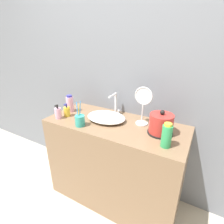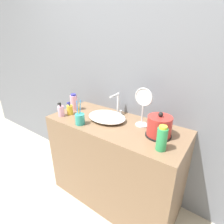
{
  "view_description": "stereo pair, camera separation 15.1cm",
  "coord_description": "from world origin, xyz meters",
  "px_view_note": "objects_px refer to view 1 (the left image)",
  "views": [
    {
      "loc": [
        0.65,
        -0.94,
        1.54
      ],
      "look_at": [
        -0.03,
        0.27,
        0.95
      ],
      "focal_mm": 28.0,
      "sensor_mm": 36.0,
      "label": 1
    },
    {
      "loc": [
        0.78,
        -0.86,
        1.54
      ],
      "look_at": [
        -0.03,
        0.27,
        0.95
      ],
      "focal_mm": 28.0,
      "sensor_mm": 36.0,
      "label": 2
    }
  ],
  "objects_px": {
    "faucet": "(115,103)",
    "mouthwash_bottle": "(58,113)",
    "toothbrush_cup": "(80,120)",
    "lotion_bottle": "(67,111)",
    "hand_cream_bottle": "(70,104)",
    "shampoo_bottle": "(167,136)",
    "vanity_mirror": "(143,103)",
    "electric_kettle": "(161,125)"
  },
  "relations": [
    {
      "from": "faucet",
      "to": "mouthwash_bottle",
      "type": "bearing_deg",
      "value": -139.34
    },
    {
      "from": "faucet",
      "to": "toothbrush_cup",
      "type": "bearing_deg",
      "value": -110.57
    },
    {
      "from": "toothbrush_cup",
      "to": "lotion_bottle",
      "type": "xyz_separation_m",
      "value": [
        -0.23,
        0.1,
        -0.0
      ]
    },
    {
      "from": "toothbrush_cup",
      "to": "lotion_bottle",
      "type": "bearing_deg",
      "value": 157.41
    },
    {
      "from": "shampoo_bottle",
      "to": "vanity_mirror",
      "type": "height_order",
      "value": "vanity_mirror"
    },
    {
      "from": "faucet",
      "to": "mouthwash_bottle",
      "type": "xyz_separation_m",
      "value": [
        -0.41,
        -0.35,
        -0.06
      ]
    },
    {
      "from": "electric_kettle",
      "to": "vanity_mirror",
      "type": "relative_size",
      "value": 0.6
    },
    {
      "from": "toothbrush_cup",
      "to": "hand_cream_bottle",
      "type": "bearing_deg",
      "value": 144.66
    },
    {
      "from": "faucet",
      "to": "lotion_bottle",
      "type": "distance_m",
      "value": 0.47
    },
    {
      "from": "faucet",
      "to": "mouthwash_bottle",
      "type": "distance_m",
      "value": 0.54
    },
    {
      "from": "lotion_bottle",
      "to": "vanity_mirror",
      "type": "distance_m",
      "value": 0.72
    },
    {
      "from": "faucet",
      "to": "hand_cream_bottle",
      "type": "xyz_separation_m",
      "value": [
        -0.43,
        -0.17,
        -0.04
      ]
    },
    {
      "from": "lotion_bottle",
      "to": "mouthwash_bottle",
      "type": "height_order",
      "value": "mouthwash_bottle"
    },
    {
      "from": "vanity_mirror",
      "to": "shampoo_bottle",
      "type": "bearing_deg",
      "value": -43.16
    },
    {
      "from": "toothbrush_cup",
      "to": "vanity_mirror",
      "type": "bearing_deg",
      "value": 33.14
    },
    {
      "from": "electric_kettle",
      "to": "mouthwash_bottle",
      "type": "relative_size",
      "value": 1.44
    },
    {
      "from": "shampoo_bottle",
      "to": "mouthwash_bottle",
      "type": "xyz_separation_m",
      "value": [
        -0.98,
        -0.02,
        -0.03
      ]
    },
    {
      "from": "hand_cream_bottle",
      "to": "vanity_mirror",
      "type": "xyz_separation_m",
      "value": [
        0.73,
        0.08,
        0.11
      ]
    },
    {
      "from": "mouthwash_bottle",
      "to": "hand_cream_bottle",
      "type": "xyz_separation_m",
      "value": [
        -0.02,
        0.19,
        0.03
      ]
    },
    {
      "from": "hand_cream_bottle",
      "to": "lotion_bottle",
      "type": "bearing_deg",
      "value": -62.96
    },
    {
      "from": "toothbrush_cup",
      "to": "lotion_bottle",
      "type": "height_order",
      "value": "toothbrush_cup"
    },
    {
      "from": "faucet",
      "to": "hand_cream_bottle",
      "type": "relative_size",
      "value": 1.23
    },
    {
      "from": "toothbrush_cup",
      "to": "shampoo_bottle",
      "type": "xyz_separation_m",
      "value": [
        0.71,
        0.04,
        0.03
      ]
    },
    {
      "from": "faucet",
      "to": "electric_kettle",
      "type": "distance_m",
      "value": 0.52
    },
    {
      "from": "shampoo_bottle",
      "to": "hand_cream_bottle",
      "type": "relative_size",
      "value": 1.03
    },
    {
      "from": "faucet",
      "to": "toothbrush_cup",
      "type": "height_order",
      "value": "toothbrush_cup"
    },
    {
      "from": "vanity_mirror",
      "to": "mouthwash_bottle",
      "type": "bearing_deg",
      "value": -159.26
    },
    {
      "from": "electric_kettle",
      "to": "shampoo_bottle",
      "type": "bearing_deg",
      "value": -63.44
    },
    {
      "from": "mouthwash_bottle",
      "to": "shampoo_bottle",
      "type": "bearing_deg",
      "value": 1.29
    },
    {
      "from": "toothbrush_cup",
      "to": "mouthwash_bottle",
      "type": "xyz_separation_m",
      "value": [
        -0.27,
        0.02,
        0.0
      ]
    },
    {
      "from": "mouthwash_bottle",
      "to": "vanity_mirror",
      "type": "bearing_deg",
      "value": 20.74
    },
    {
      "from": "shampoo_bottle",
      "to": "hand_cream_bottle",
      "type": "height_order",
      "value": "shampoo_bottle"
    },
    {
      "from": "toothbrush_cup",
      "to": "mouthwash_bottle",
      "type": "relative_size",
      "value": 1.61
    },
    {
      "from": "hand_cream_bottle",
      "to": "vanity_mirror",
      "type": "relative_size",
      "value": 0.52
    },
    {
      "from": "toothbrush_cup",
      "to": "shampoo_bottle",
      "type": "bearing_deg",
      "value": 3.35
    },
    {
      "from": "shampoo_bottle",
      "to": "hand_cream_bottle",
      "type": "distance_m",
      "value": 1.01
    },
    {
      "from": "electric_kettle",
      "to": "faucet",
      "type": "bearing_deg",
      "value": 161.04
    },
    {
      "from": "lotion_bottle",
      "to": "shampoo_bottle",
      "type": "distance_m",
      "value": 0.95
    },
    {
      "from": "electric_kettle",
      "to": "vanity_mirror",
      "type": "bearing_deg",
      "value": 154.77
    },
    {
      "from": "electric_kettle",
      "to": "mouthwash_bottle",
      "type": "xyz_separation_m",
      "value": [
        -0.9,
        -0.18,
        -0.02
      ]
    },
    {
      "from": "shampoo_bottle",
      "to": "faucet",
      "type": "bearing_deg",
      "value": 149.94
    },
    {
      "from": "hand_cream_bottle",
      "to": "vanity_mirror",
      "type": "bearing_deg",
      "value": 6.53
    }
  ]
}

